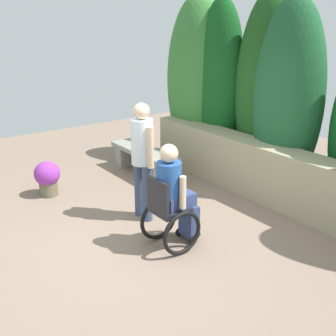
# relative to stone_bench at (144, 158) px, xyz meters

# --- Properties ---
(ground_plane) EXTENTS (12.16, 12.16, 0.00)m
(ground_plane) POSITION_rel_stone_bench_xyz_m (2.04, -1.27, -0.32)
(ground_plane) COLOR #806B5A
(stone_retaining_wall) EXTENTS (5.03, 0.47, 0.88)m
(stone_retaining_wall) POSITION_rel_stone_bench_xyz_m (2.04, 0.93, 0.12)
(stone_retaining_wall) COLOR #9B9371
(stone_retaining_wall) RESTS_ON ground
(hedge_backdrop) EXTENTS (6.20, 1.11, 3.16)m
(hedge_backdrop) POSITION_rel_stone_bench_xyz_m (2.07, 1.46, 1.18)
(hedge_backdrop) COLOR #387B35
(hedge_backdrop) RESTS_ON ground
(stone_bench) EXTENTS (1.61, 0.44, 0.48)m
(stone_bench) POSITION_rel_stone_bench_xyz_m (0.00, 0.00, 0.00)
(stone_bench) COLOR gray
(stone_bench) RESTS_ON ground
(person_in_wheelchair) EXTENTS (0.53, 0.66, 1.33)m
(person_in_wheelchair) POSITION_rel_stone_bench_xyz_m (2.30, -1.11, 0.31)
(person_in_wheelchair) COLOR black
(person_in_wheelchair) RESTS_ON ground
(person_standing_companion) EXTENTS (0.49, 0.30, 1.65)m
(person_standing_companion) POSITION_rel_stone_bench_xyz_m (1.43, -0.97, 0.63)
(person_standing_companion) COLOR #384766
(person_standing_companion) RESTS_ON ground
(flower_pot_terracotta_by_wall) EXTENTS (0.41, 0.41, 0.57)m
(flower_pot_terracotta_by_wall) POSITION_rel_stone_bench_xyz_m (-0.14, -1.75, -0.01)
(flower_pot_terracotta_by_wall) COLOR #615E43
(flower_pot_terracotta_by_wall) RESTS_ON ground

